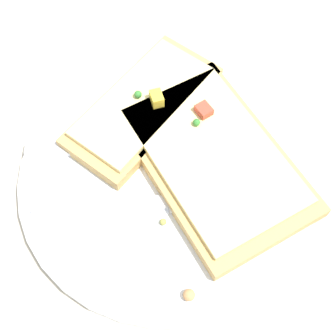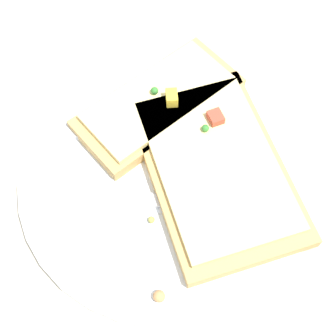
# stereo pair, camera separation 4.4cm
# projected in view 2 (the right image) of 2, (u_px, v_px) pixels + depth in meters

# --- Properties ---
(ground_plane) EXTENTS (4.00, 4.00, 0.00)m
(ground_plane) POSITION_uv_depth(u_px,v_px,m) (168.00, 179.00, 0.46)
(ground_plane) COLOR #BCB29E
(plate) EXTENTS (0.29, 0.29, 0.01)m
(plate) POSITION_uv_depth(u_px,v_px,m) (168.00, 176.00, 0.46)
(plate) COLOR white
(plate) RESTS_ON ground
(fork) EXTENTS (0.19, 0.11, 0.01)m
(fork) POSITION_uv_depth(u_px,v_px,m) (147.00, 197.00, 0.44)
(fork) COLOR silver
(fork) RESTS_ON plate
(knife) EXTENTS (0.18, 0.11, 0.01)m
(knife) POSITION_uv_depth(u_px,v_px,m) (116.00, 139.00, 0.47)
(knife) COLOR silver
(knife) RESTS_ON plate
(pizza_slice_main) EXTENTS (0.13, 0.20, 0.03)m
(pizza_slice_main) POSITION_uv_depth(u_px,v_px,m) (215.00, 167.00, 0.45)
(pizza_slice_main) COLOR tan
(pizza_slice_main) RESTS_ON plate
(pizza_slice_corner) EXTENTS (0.19, 0.14, 0.03)m
(pizza_slice_corner) POSITION_uv_depth(u_px,v_px,m) (159.00, 103.00, 0.48)
(pizza_slice_corner) COLOR tan
(pizza_slice_corner) RESTS_ON plate
(crumb_scatter) EXTENTS (0.02, 0.08, 0.01)m
(crumb_scatter) POSITION_uv_depth(u_px,v_px,m) (158.00, 282.00, 0.40)
(crumb_scatter) COLOR tan
(crumb_scatter) RESTS_ON plate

